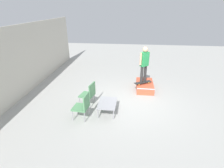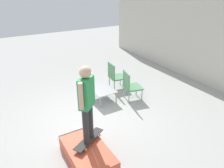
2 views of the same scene
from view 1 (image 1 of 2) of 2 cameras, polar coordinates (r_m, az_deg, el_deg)
The scene contains 8 objects.
ground_plane at distance 7.45m, azimuth 6.43°, elevation -5.64°, with size 24.00×24.00×0.00m, color #A8A8A3.
house_wall_back at distance 8.27m, azimuth -28.40°, elevation 5.92°, with size 12.00×0.06×3.00m.
skate_ramp_box at distance 8.56m, azimuth 10.61°, elevation -0.59°, with size 1.40×0.78×0.34m.
skateboard_on_ramp at distance 8.32m, azimuth 10.01°, elevation 0.54°, with size 0.60×0.84×0.07m.
person_skater at distance 7.98m, azimuth 10.51°, elevation 7.04°, with size 0.41×0.45×1.66m.
coffee_table at distance 6.53m, azimuth -1.53°, elevation -6.43°, with size 0.97×0.66×0.40m.
patio_chair_left at distance 6.19m, azimuth -9.47°, elevation -6.90°, with size 0.57×0.57×0.96m.
patio_chair_right at distance 6.98m, azimuth -7.50°, elevation -2.98°, with size 0.62×0.62×0.96m.
Camera 1 is at (-6.47, 0.11, 3.69)m, focal length 28.00 mm.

